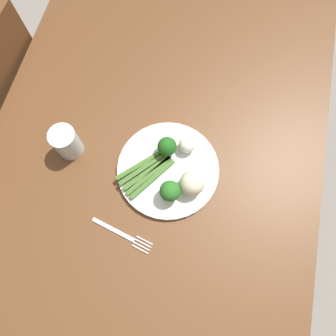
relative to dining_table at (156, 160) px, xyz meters
name	(u,v)px	position (x,y,z in m)	size (l,w,h in m)	color
ground_plane	(161,204)	(0.00, 0.00, -0.65)	(6.00, 6.00, 0.02)	gray
dining_table	(156,160)	(0.00, 0.00, 0.00)	(1.49, 0.91, 0.73)	brown
chair	(6,113)	(-0.10, -0.59, -0.14)	(0.42, 0.42, 0.87)	brown
plate	(168,169)	(0.05, 0.05, 0.10)	(0.27, 0.27, 0.01)	white
asparagus_bundle	(146,172)	(0.08, 0.00, 0.11)	(0.15, 0.14, 0.01)	#3D6626
broccoli_near_center	(170,191)	(0.12, 0.07, 0.14)	(0.05, 0.05, 0.06)	#568E33
broccoli_back	(167,147)	(0.01, 0.04, 0.14)	(0.05, 0.05, 0.06)	#4C7F2B
cauliflower_left	(192,183)	(0.09, 0.12, 0.14)	(0.06, 0.06, 0.06)	beige
cauliflower_edge	(187,145)	(-0.02, 0.09, 0.13)	(0.04, 0.04, 0.04)	white
fork	(122,234)	(0.24, -0.02, 0.09)	(0.06, 0.16, 0.00)	silver
water_glass	(66,142)	(0.05, -0.22, 0.14)	(0.07, 0.07, 0.09)	silver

